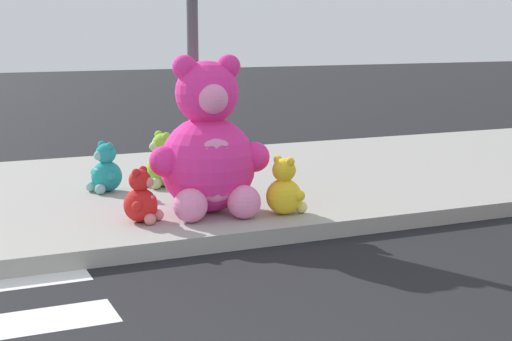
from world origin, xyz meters
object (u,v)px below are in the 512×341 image
Objects in this scene: plush_red at (142,200)px; sign_pole at (193,27)px; plush_yellow at (285,191)px; plush_teal at (105,172)px; plush_lime at (162,165)px; plush_pink_large at (209,150)px.

sign_pole is at bearing 43.78° from plush_red.
plush_yellow is at bearing -10.10° from plush_red.
plush_teal is 0.62m from plush_lime.
plush_red is (-0.61, -1.42, -0.04)m from plush_lime.
plush_lime is at bearing 99.94° from sign_pole.
plush_pink_large is at bearing 150.93° from plush_yellow.
plush_red is at bearing -89.64° from plush_teal.
plush_lime is at bearing 112.29° from plush_yellow.
plush_red is at bearing -136.22° from sign_pole.
plush_lime is (-0.06, 1.31, -0.34)m from plush_pink_large.
sign_pole is 2.20× the size of plush_pink_large.
plush_teal is at bearing 128.49° from plush_yellow.
plush_lime is at bearing 1.98° from plush_teal.
sign_pole is 5.93× the size of plush_yellow.
plush_red is (0.01, -1.40, -0.01)m from plush_teal.
plush_pink_large is 1.36m from plush_lime.
plush_yellow is at bearing -67.71° from plush_lime.
plush_yellow is at bearing -59.46° from sign_pole.
plush_pink_large is (-0.07, -0.59, -1.12)m from sign_pole.
sign_pole is 1.27m from plush_pink_large.
plush_lime is 1.11× the size of plush_yellow.
plush_red is at bearing -113.23° from plush_lime.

